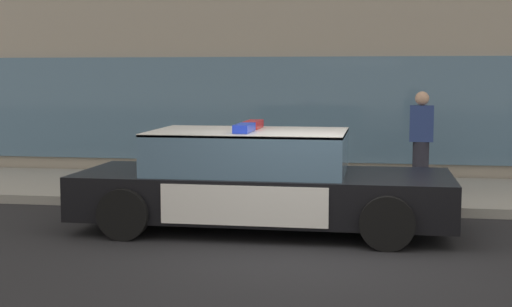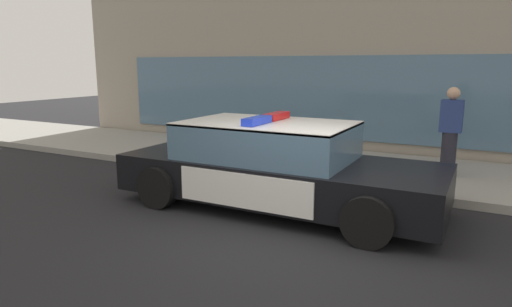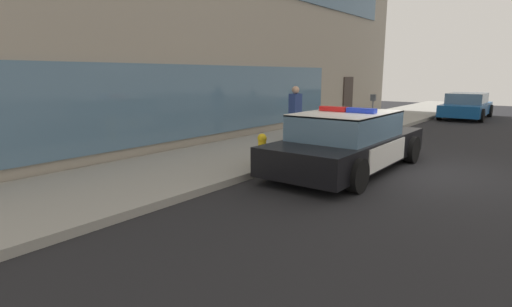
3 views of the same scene
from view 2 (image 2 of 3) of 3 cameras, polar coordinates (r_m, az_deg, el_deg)
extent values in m
plane|color=black|center=(5.89, 5.40, -11.42)|extent=(48.00, 48.00, 0.00)
cube|color=gray|center=(9.72, 14.95, -2.11)|extent=(48.00, 3.38, 0.15)
cube|color=gray|center=(15.42, 28.60, 16.01)|extent=(23.73, 8.72, 7.76)
cube|color=slate|center=(11.36, 12.97, 6.92)|extent=(14.24, 0.08, 2.10)
cube|color=black|center=(7.14, 2.88, -3.04)|extent=(5.13, 1.93, 0.60)
cube|color=silver|center=(6.60, 15.91, -3.20)|extent=(1.75, 1.88, 0.05)
cube|color=silver|center=(8.01, -8.81, -0.36)|extent=(1.44, 1.88, 0.05)
cube|color=silver|center=(8.04, 5.15, -1.43)|extent=(2.15, 0.04, 0.51)
cube|color=silver|center=(6.36, -1.69, -4.86)|extent=(2.15, 0.04, 0.51)
cube|color=yellow|center=(8.06, 5.19, -1.41)|extent=(0.22, 0.01, 0.26)
cube|color=slate|center=(7.11, 1.43, 1.60)|extent=(2.67, 1.73, 0.60)
cube|color=silver|center=(7.07, 1.44, 3.92)|extent=(2.67, 1.73, 0.04)
cube|color=red|center=(7.36, 2.64, 4.84)|extent=(0.20, 0.65, 0.11)
cube|color=blue|center=(6.75, 0.13, 4.26)|extent=(0.20, 0.65, 0.11)
cylinder|color=black|center=(7.58, 17.70, -3.97)|extent=(0.68, 0.22, 0.68)
cylinder|color=black|center=(5.79, 14.19, -8.53)|extent=(0.68, 0.22, 0.68)
cylinder|color=black|center=(8.79, -4.49, -1.38)|extent=(0.68, 0.22, 0.68)
cylinder|color=black|center=(7.30, -12.57, -4.29)|extent=(0.68, 0.22, 0.68)
cylinder|color=gold|center=(9.17, -0.48, -1.71)|extent=(0.28, 0.28, 0.10)
cylinder|color=gold|center=(9.11, -0.48, -0.03)|extent=(0.19, 0.19, 0.45)
sphere|color=gold|center=(9.06, -0.48, 1.78)|extent=(0.22, 0.22, 0.22)
cylinder|color=#333338|center=(9.04, -0.48, 2.26)|extent=(0.06, 0.06, 0.05)
cylinder|color=#333338|center=(8.98, -0.92, -0.05)|extent=(0.09, 0.10, 0.09)
cylinder|color=#333338|center=(9.23, -0.05, 0.27)|extent=(0.09, 0.10, 0.09)
cylinder|color=#333338|center=(9.04, 0.36, -0.22)|extent=(0.10, 0.12, 0.12)
cylinder|color=#23232D|center=(9.40, 23.53, -0.01)|extent=(0.28, 0.28, 0.85)
cube|color=navy|center=(9.29, 23.89, 4.44)|extent=(0.41, 0.27, 0.62)
sphere|color=tan|center=(9.26, 24.11, 7.08)|extent=(0.24, 0.24, 0.24)
camera|label=1|loc=(3.88, -131.31, -9.46)|focal=51.40mm
camera|label=3|loc=(11.88, -51.28, 6.98)|focal=28.12mm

